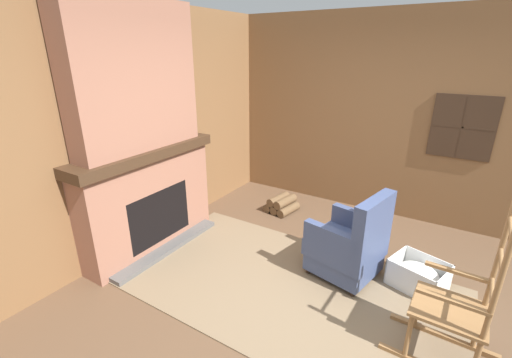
{
  "coord_description": "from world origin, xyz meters",
  "views": [
    {
      "loc": [
        0.73,
        -2.38,
        2.2
      ],
      "look_at": [
        -1.08,
        0.52,
        0.9
      ],
      "focal_mm": 24.0,
      "sensor_mm": 36.0,
      "label": 1
    }
  ],
  "objects_px": {
    "armchair": "(349,246)",
    "laundry_basket": "(418,275)",
    "firewood_stack": "(282,204)",
    "storage_case": "(157,137)",
    "rocking_chair": "(456,313)",
    "oil_lamp_vase": "(98,152)"
  },
  "relations": [
    {
      "from": "armchair",
      "to": "laundry_basket",
      "type": "bearing_deg",
      "value": -152.15
    },
    {
      "from": "firewood_stack",
      "to": "storage_case",
      "type": "xyz_separation_m",
      "value": [
        -0.9,
        -1.37,
        1.16
      ]
    },
    {
      "from": "armchair",
      "to": "firewood_stack",
      "type": "bearing_deg",
      "value": -25.54
    },
    {
      "from": "storage_case",
      "to": "rocking_chair",
      "type": "bearing_deg",
      "value": -3.67
    },
    {
      "from": "rocking_chair",
      "to": "firewood_stack",
      "type": "distance_m",
      "value": 2.76
    },
    {
      "from": "laundry_basket",
      "to": "rocking_chair",
      "type": "bearing_deg",
      "value": -67.66
    },
    {
      "from": "rocking_chair",
      "to": "firewood_stack",
      "type": "bearing_deg",
      "value": -33.3
    },
    {
      "from": "storage_case",
      "to": "firewood_stack",
      "type": "bearing_deg",
      "value": 56.65
    },
    {
      "from": "rocking_chair",
      "to": "laundry_basket",
      "type": "height_order",
      "value": "rocking_chair"
    },
    {
      "from": "armchair",
      "to": "oil_lamp_vase",
      "type": "xyz_separation_m",
      "value": [
        -2.18,
        -1.14,
        0.93
      ]
    },
    {
      "from": "oil_lamp_vase",
      "to": "laundry_basket",
      "type": "bearing_deg",
      "value": 25.1
    },
    {
      "from": "firewood_stack",
      "to": "oil_lamp_vase",
      "type": "distance_m",
      "value": 2.59
    },
    {
      "from": "armchair",
      "to": "rocking_chair",
      "type": "relative_size",
      "value": 0.73
    },
    {
      "from": "armchair",
      "to": "storage_case",
      "type": "distance_m",
      "value": 2.4
    },
    {
      "from": "storage_case",
      "to": "oil_lamp_vase",
      "type": "bearing_deg",
      "value": -90.01
    },
    {
      "from": "oil_lamp_vase",
      "to": "armchair",
      "type": "bearing_deg",
      "value": 27.61
    },
    {
      "from": "armchair",
      "to": "rocking_chair",
      "type": "bearing_deg",
      "value": 160.49
    },
    {
      "from": "oil_lamp_vase",
      "to": "rocking_chair",
      "type": "bearing_deg",
      "value": 9.91
    },
    {
      "from": "rocking_chair",
      "to": "laundry_basket",
      "type": "xyz_separation_m",
      "value": [
        -0.32,
        0.77,
        -0.28
      ]
    },
    {
      "from": "armchair",
      "to": "firewood_stack",
      "type": "xyz_separation_m",
      "value": [
        -1.28,
        0.98,
        -0.25
      ]
    },
    {
      "from": "storage_case",
      "to": "laundry_basket",
      "type": "bearing_deg",
      "value": 11.46
    },
    {
      "from": "laundry_basket",
      "to": "oil_lamp_vase",
      "type": "xyz_separation_m",
      "value": [
        -2.82,
        -1.32,
        1.14
      ]
    }
  ]
}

